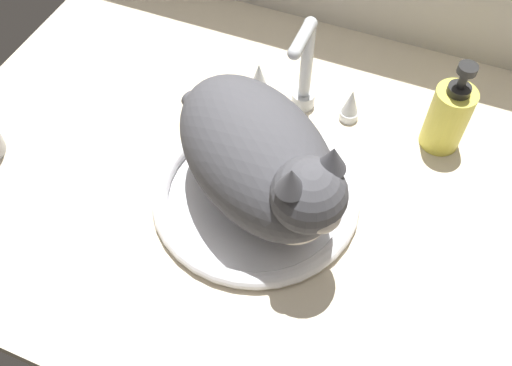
# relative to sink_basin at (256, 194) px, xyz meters

# --- Properties ---
(countertop) EXTENTS (1.22, 0.79, 0.03)m
(countertop) POSITION_rel_sink_basin_xyz_m (0.06, 0.05, -0.03)
(countertop) COLOR beige
(countertop) RESTS_ON ground
(sink_basin) EXTENTS (0.32, 0.32, 0.02)m
(sink_basin) POSITION_rel_sink_basin_xyz_m (0.00, 0.00, 0.00)
(sink_basin) COLOR white
(sink_basin) RESTS_ON countertop
(faucet) EXTENTS (0.20, 0.10, 0.18)m
(faucet) POSITION_rel_sink_basin_xyz_m (0.00, 0.21, 0.06)
(faucet) COLOR silver
(faucet) RESTS_ON countertop
(cat) EXTENTS (0.35, 0.32, 0.20)m
(cat) POSITION_rel_sink_basin_xyz_m (0.01, -0.01, 0.10)
(cat) COLOR #4C4C51
(cat) RESTS_ON sink_basin
(soap_pump_bottle) EXTENTS (0.06, 0.06, 0.17)m
(soap_pump_bottle) POSITION_rel_sink_basin_xyz_m (0.24, 0.22, 0.05)
(soap_pump_bottle) COLOR #E5DB4C
(soap_pump_bottle) RESTS_ON countertop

